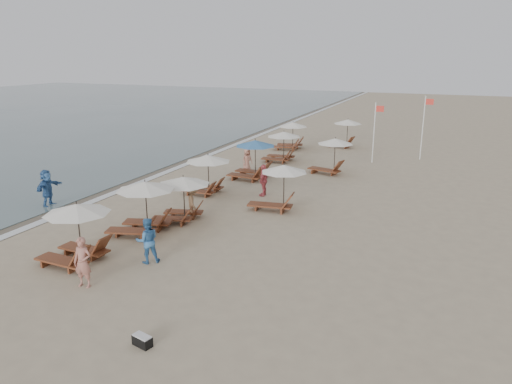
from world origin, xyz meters
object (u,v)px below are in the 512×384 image
at_px(beachgoer_mid_b, 193,202).
at_px(lounger_station_2, 181,196).
at_px(waterline_walker, 47,188).
at_px(inland_station_1, 330,153).
at_px(beachgoer_far_a, 264,180).
at_px(lounger_station_0, 74,233).
at_px(beachgoer_far_b, 247,160).
at_px(inland_station_0, 277,184).
at_px(beachgoer_near, 83,262).
at_px(lounger_station_6, 290,136).
at_px(duffel_bag, 142,340).
at_px(lounger_station_4, 251,160).
at_px(beachgoer_mid_a, 147,241).
at_px(lounger_station_3, 206,172).
at_px(inland_station_2, 344,131).
at_px(lounger_station_1, 142,207).
at_px(flag_pole_near, 375,130).
at_px(lounger_station_5, 281,146).

bearing_deg(beachgoer_mid_b, lounger_station_2, 113.58).
xyz_separation_m(beachgoer_mid_b, waterline_walker, (-7.51, -1.22, 0.17)).
relative_size(inland_station_1, beachgoer_far_a, 1.65).
height_order(lounger_station_0, beachgoer_far_b, lounger_station_0).
distance_m(beachgoer_far_a, beachgoer_far_b, 5.54).
relative_size(inland_station_0, beachgoer_near, 1.68).
bearing_deg(beachgoer_mid_b, lounger_station_6, -35.53).
distance_m(inland_station_0, inland_station_1, 8.19).
distance_m(beachgoer_near, beachgoer_far_b, 16.65).
bearing_deg(duffel_bag, lounger_station_2, 115.31).
xyz_separation_m(lounger_station_0, lounger_station_4, (1.02, 13.64, 0.01)).
relative_size(lounger_station_2, waterline_walker, 1.38).
height_order(inland_station_0, beachgoer_mid_a, inland_station_0).
xyz_separation_m(lounger_station_3, lounger_station_4, (0.97, 3.92, -0.08)).
xyz_separation_m(beachgoer_mid_a, beachgoer_mid_b, (-1.00, 4.96, -0.10)).
relative_size(lounger_station_6, inland_station_2, 0.96).
bearing_deg(lounger_station_0, lounger_station_6, 89.67).
height_order(inland_station_0, inland_station_2, same).
relative_size(lounger_station_1, flag_pole_near, 0.68).
height_order(lounger_station_4, lounger_station_5, lounger_station_4).
bearing_deg(inland_station_1, lounger_station_0, -106.92).
xyz_separation_m(lounger_station_3, inland_station_1, (5.02, 6.96, 0.11)).
relative_size(lounger_station_0, beachgoer_mid_b, 1.78).
height_order(lounger_station_4, beachgoer_near, lounger_station_4).
distance_m(beachgoer_mid_a, duffel_bag, 5.36).
bearing_deg(lounger_station_1, inland_station_0, 51.00).
xyz_separation_m(lounger_station_6, beachgoer_far_b, (-0.07, -8.11, -0.30)).
bearing_deg(lounger_station_3, flag_pole_near, 58.25).
relative_size(lounger_station_2, beachgoer_far_a, 1.50).
distance_m(lounger_station_5, waterline_walker, 15.81).
bearing_deg(lounger_station_2, lounger_station_6, 93.18).
xyz_separation_m(beachgoer_mid_b, duffel_bag, (3.90, -9.41, -0.60)).
xyz_separation_m(lounger_station_0, beachgoer_mid_b, (1.41, 5.96, -0.37)).
distance_m(lounger_station_1, flag_pole_near, 18.80).
height_order(lounger_station_1, duffel_bag, lounger_station_1).
bearing_deg(inland_station_1, beachgoer_mid_b, -108.88).
bearing_deg(duffel_bag, flag_pole_near, 85.99).
bearing_deg(beachgoer_far_b, inland_station_0, -115.86).
height_order(lounger_station_4, waterline_walker, lounger_station_4).
bearing_deg(flag_pole_near, inland_station_1, -114.38).
relative_size(duffel_bag, flag_pole_near, 0.14).
xyz_separation_m(inland_station_0, beachgoer_near, (-3.00, -9.90, -0.44)).
height_order(inland_station_2, beachgoer_near, inland_station_2).
bearing_deg(duffel_bag, beachgoer_mid_a, 123.14).
relative_size(inland_station_0, duffel_bag, 4.87).
distance_m(inland_station_0, beachgoer_near, 10.35).
height_order(duffel_bag, flag_pole_near, flag_pole_near).
bearing_deg(lounger_station_2, beachgoer_near, -86.09).
relative_size(inland_station_0, inland_station_2, 1.02).
height_order(lounger_station_1, beachgoer_far_a, lounger_station_1).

